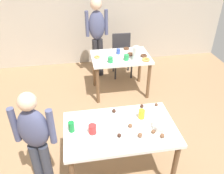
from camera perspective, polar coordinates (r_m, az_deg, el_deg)
name	(u,v)px	position (r m, az deg, el deg)	size (l,w,h in m)	color
ground_plane	(108,168)	(3.29, -0.85, -18.79)	(6.40, 6.40, 0.00)	#9E7A56
wall_back	(85,6)	(5.39, -6.53, 18.73)	(6.40, 0.10, 2.60)	#BCB2A3
dining_table_near	(120,134)	(2.77, 1.96, -11.25)	(1.26, 0.77, 0.75)	white
dining_table_far	(121,62)	(4.34, 2.06, 6.04)	(1.04, 0.72, 0.75)	white
chair_far_table	(122,52)	(5.07, 2.39, 8.35)	(0.42, 0.42, 0.87)	#2D2D33
person_girl_near	(36,138)	(2.64, -17.87, -11.51)	(0.45, 0.27, 1.36)	#383D4C
person_adult_far	(97,32)	(4.80, -3.61, 13.11)	(0.45, 0.23, 1.61)	#28282D
mixing_bowl	(162,126)	(2.73, 12.00, -9.05)	(0.21, 0.21, 0.07)	white
soda_can	(71,127)	(2.66, -9.72, -9.38)	(0.07, 0.07, 0.12)	#198438
fork_near	(87,124)	(2.76, -6.06, -8.86)	(0.17, 0.02, 0.01)	silver
cup_near_0	(142,114)	(2.82, 7.11, -6.47)	(0.07, 0.07, 0.11)	yellow
cup_near_1	(92,129)	(2.62, -4.71, -10.06)	(0.09, 0.09, 0.11)	red
cake_ball_0	(114,111)	(2.90, 0.47, -5.73)	(0.05, 0.05, 0.05)	#3D2319
cake_ball_1	(162,136)	(2.63, 11.99, -11.39)	(0.05, 0.05, 0.05)	brown
cake_ball_2	(153,132)	(2.66, 9.90, -10.49)	(0.05, 0.05, 0.05)	brown
cake_ball_3	(140,135)	(2.60, 6.75, -11.41)	(0.05, 0.05, 0.05)	brown
cake_ball_4	(142,106)	(3.00, 7.19, -4.56)	(0.05, 0.05, 0.05)	#3D2319
cake_ball_5	(156,105)	(3.06, 10.61, -4.18)	(0.04, 0.04, 0.04)	brown
cake_ball_6	(119,135)	(2.58, 1.76, -11.51)	(0.05, 0.05, 0.05)	#3D2319
cake_ball_7	(130,126)	(2.70, 4.41, -9.22)	(0.05, 0.05, 0.05)	brown
pitcher_far	(136,53)	(4.12, 5.83, 8.03)	(0.12, 0.12, 0.24)	white
cup_far_0	(126,57)	(4.13, 3.47, 7.11)	(0.09, 0.09, 0.10)	green
cup_far_1	(118,51)	(4.36, 1.52, 8.52)	(0.07, 0.07, 0.09)	#3351B2
cup_far_2	(110,60)	(4.04, -0.38, 6.55)	(0.09, 0.09, 0.10)	green
donut_far_0	(126,49)	(4.56, 3.47, 9.20)	(0.11, 0.11, 0.03)	brown
donut_far_1	(146,60)	(4.15, 8.14, 6.52)	(0.14, 0.14, 0.04)	gold
donut_far_2	(97,57)	(4.23, -3.61, 7.21)	(0.10, 0.10, 0.03)	gold
donut_far_3	(131,54)	(4.34, 4.47, 7.90)	(0.12, 0.12, 0.04)	brown
donut_far_4	(144,56)	(4.30, 7.64, 7.48)	(0.12, 0.12, 0.04)	brown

